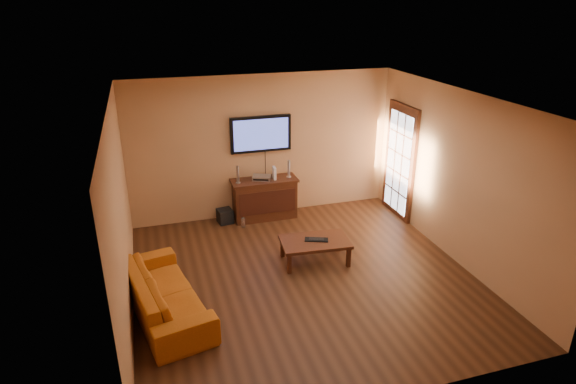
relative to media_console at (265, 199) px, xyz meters
name	(u,v)px	position (x,y,z in m)	size (l,w,h in m)	color
ground_plane	(305,278)	(0.05, -2.25, -0.39)	(5.00, 5.00, 0.00)	#361D0F
room_walls	(293,160)	(0.05, -1.63, 1.29)	(5.00, 5.00, 5.00)	tan
french_door	(400,163)	(2.50, -0.55, 0.66)	(0.07, 1.02, 2.22)	#39190D
media_console	(265,199)	(0.00, 0.00, 0.00)	(1.25, 0.48, 0.78)	#39190D
television	(261,134)	(0.00, 0.20, 1.22)	(1.14, 0.08, 0.68)	black
coffee_table	(315,243)	(0.36, -1.84, -0.06)	(1.13, 0.73, 0.38)	#39190D
sofa	(164,286)	(-2.02, -2.51, 0.00)	(2.03, 0.59, 0.79)	#B65B14
speaker_left	(238,175)	(-0.50, -0.03, 0.54)	(0.09, 0.09, 0.33)	silver
speaker_right	(289,169)	(0.48, 0.00, 0.54)	(0.09, 0.09, 0.33)	silver
av_receiver	(262,178)	(-0.05, 0.02, 0.43)	(0.33, 0.24, 0.08)	silver
game_console	(274,173)	(0.19, -0.02, 0.51)	(0.05, 0.17, 0.23)	white
subwoofer	(225,216)	(-0.77, 0.01, -0.26)	(0.26, 0.26, 0.26)	black
bottle	(243,222)	(-0.49, -0.29, -0.30)	(0.07, 0.07, 0.21)	white
keyboard	(316,240)	(0.38, -1.84, 0.00)	(0.40, 0.26, 0.02)	black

